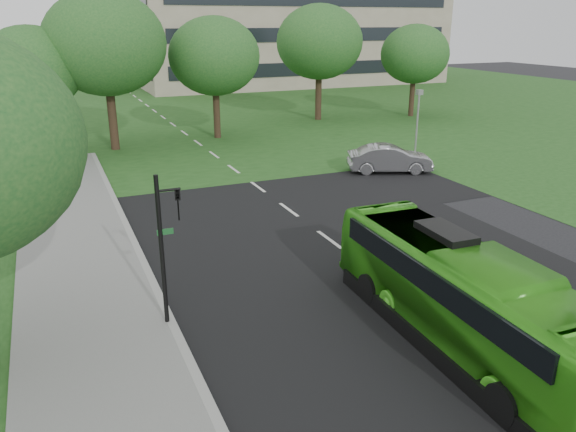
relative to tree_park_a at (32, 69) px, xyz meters
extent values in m
plane|color=black|center=(9.96, -26.02, -5.38)|extent=(160.00, 160.00, 0.00)
cube|color=black|center=(9.96, -6.02, -5.37)|extent=(14.00, 120.00, 0.01)
cube|color=black|center=(9.96, -12.02, -5.36)|extent=(80.00, 12.00, 0.01)
cube|color=silver|center=(9.96, -11.02, -5.36)|extent=(0.15, 90.00, 0.01)
cube|color=#1F4C19|center=(9.96, 18.98, -5.36)|extent=(120.00, 60.00, 0.01)
cylinder|color=black|center=(0.00, 0.00, -3.87)|extent=(0.45, 0.45, 3.00)
ellipsoid|color=#1B5221|center=(0.00, 0.00, 0.01)|extent=(5.96, 5.96, 5.07)
cylinder|color=black|center=(4.41, 0.17, -3.52)|extent=(0.56, 0.56, 3.71)
ellipsoid|color=#1B5221|center=(4.41, 0.17, 1.39)|extent=(7.63, 7.63, 6.49)
cylinder|color=black|center=(11.79, 1.27, -3.77)|extent=(0.48, 0.48, 3.21)
ellipsoid|color=#1B5221|center=(11.79, 1.27, 0.39)|extent=(6.39, 6.39, 5.43)
cylinder|color=black|center=(22.06, 5.48, -3.59)|extent=(0.54, 0.54, 3.57)
ellipsoid|color=#1B5221|center=(22.06, 5.48, 1.06)|extent=(7.17, 7.17, 6.10)
cylinder|color=black|center=(30.56, 3.90, -3.87)|extent=(0.45, 0.45, 3.00)
ellipsoid|color=#1B5221|center=(30.56, 3.90, -0.01)|extent=(5.91, 5.91, 5.02)
imported|color=green|center=(9.71, -27.97, -4.02)|extent=(2.63, 9.81, 2.71)
imported|color=#9C9BA0|center=(17.87, -12.08, -4.61)|extent=(4.95, 3.24, 1.54)
cylinder|color=black|center=(2.76, -24.02, -3.18)|extent=(0.12, 0.12, 4.39)
cylinder|color=black|center=(3.07, -24.02, -1.42)|extent=(0.62, 0.07, 0.07)
imported|color=black|center=(3.29, -24.02, -1.86)|extent=(0.17, 0.20, 0.88)
cube|color=#195926|center=(2.90, -24.02, -2.56)|extent=(0.44, 0.04, 0.16)
cylinder|color=gray|center=(21.12, -9.97, -3.39)|extent=(0.12, 0.12, 3.97)
cube|color=gray|center=(21.12, -9.97, -1.31)|extent=(0.41, 0.38, 0.30)
camera|label=1|loc=(0.36, -38.12, 2.76)|focal=35.00mm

